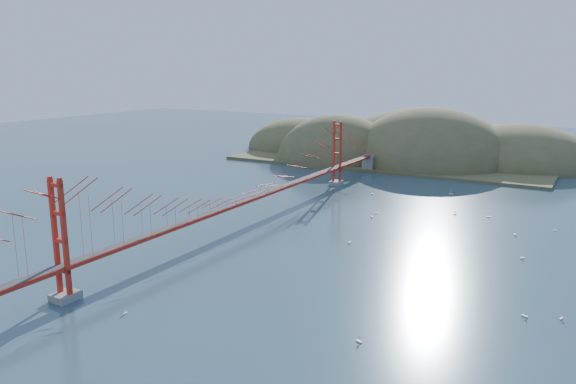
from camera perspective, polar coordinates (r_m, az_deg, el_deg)
The scene contains 17 objects.
ground at distance 78.25m, azimuth -4.37°, elevation -3.20°, with size 320.00×320.00×0.00m, color #2E4E5D.
bridge at distance 76.78m, azimuth -4.38°, elevation 1.87°, with size 2.20×94.40×12.00m.
far_headlands at distance 138.42m, azimuth 12.52°, elevation 3.51°, with size 84.00×58.00×25.00m.
sailboat_8 at distance 86.15m, azimuth 19.73°, elevation -2.33°, with size 0.65×0.57×0.74m.
sailboat_0 at distance 70.11m, azimuth 6.30°, elevation -5.02°, with size 0.44×0.53×0.61m.
sailboat_5 at distance 55.03m, azimuth 26.02°, elevation -11.38°, with size 0.48×0.52×0.58m.
sailboat_7 at distance 99.74m, azimuth 16.21°, elevation -0.11°, with size 0.61×0.54×0.69m.
sailboat_14 at distance 69.41m, azimuth 22.70°, elevation -6.14°, with size 0.66×0.66×0.70m.
sailboat_3 at distance 84.29m, azimuth 8.92°, elevation -2.06°, with size 0.49×0.40×0.58m.
sailboat_10 at distance 52.62m, azimuth -16.18°, elevation -11.66°, with size 0.42×0.49×0.56m.
sailboat_12 at distance 96.62m, azimuth 8.61°, elevation -0.15°, with size 0.56×0.56×0.62m.
sailboat_6 at distance 46.30m, azimuth 7.23°, elevation -14.72°, with size 0.58×0.58×0.64m.
sailboat_16 at distance 82.19m, azimuth 8.53°, elevation -2.42°, with size 0.61×0.61×0.64m.
sailboat_4 at distance 86.15m, azimuth 16.59°, elevation -2.12°, with size 0.59×0.59×0.61m.
sailboat_1 at distance 78.57m, azimuth 22.06°, elevation -3.95°, with size 0.55×0.55×0.62m.
sailboat_2 at distance 54.18m, azimuth 22.93°, elevation -11.45°, with size 0.59×0.59×0.65m.
sailboat_17 at distance 82.61m, azimuth 25.47°, elevation -3.48°, with size 0.53×0.49×0.59m.
Camera 1 is at (42.38, -62.21, 21.39)m, focal length 35.00 mm.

